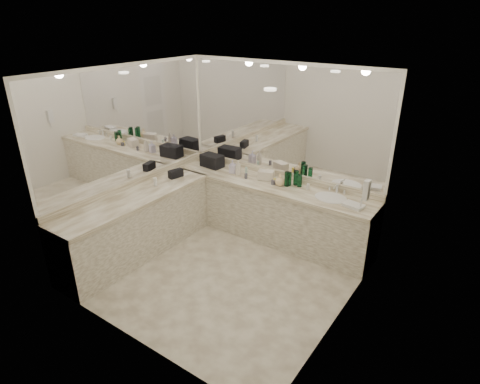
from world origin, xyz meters
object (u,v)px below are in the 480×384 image
Objects in this scene: hand_towel at (353,205)px; soap_bottle_c at (280,180)px; wall_phone at (367,190)px; sink at (331,198)px; soap_bottle_b at (233,167)px; soap_bottle_a at (238,168)px; cream_cosmetic_case at (266,175)px; black_toiletry_bag at (212,161)px.

soap_bottle_c is (-1.13, 0.07, 0.07)m from hand_towel.
wall_phone is at bearing -19.11° from soap_bottle_c.
soap_bottle_b is (-1.65, 0.01, 0.11)m from sink.
soap_bottle_b is at bearing 177.26° from hand_towel.
cream_cosmetic_case is at bearing 10.36° from soap_bottle_a.
hand_towel is at bearing -2.74° from soap_bottle_b.
sink is 0.79m from soap_bottle_c.
black_toiletry_bag reaches higher than cream_cosmetic_case.
wall_phone reaches higher than sink.
sink is 1.53m from soap_bottle_a.
wall_phone is 1.15× the size of soap_bottle_b.
soap_bottle_c is at bearing 176.44° from hand_towel.
wall_phone is 2.77m from black_toiletry_bag.
wall_phone is 2.33m from soap_bottle_b.
soap_bottle_b is at bearing 165.75° from cream_cosmetic_case.
sink is at bearing 165.72° from hand_towel.
soap_bottle_a is 0.74m from soap_bottle_c.
soap_bottle_b is at bearing 179.76° from sink.
wall_phone reaches higher than black_toiletry_bag.
black_toiletry_bag is 1.53× the size of cream_cosmetic_case.
black_toiletry_bag is 0.57m from soap_bottle_a.
hand_towel is 1.22× the size of soap_bottle_b.
black_toiletry_bag is 2.44m from hand_towel.
sink is 1.07m from cream_cosmetic_case.
black_toiletry_bag reaches higher than hand_towel.
wall_phone is at bearing -12.68° from soap_bottle_b.
soap_bottle_a is (-0.45, -0.08, 0.05)m from cream_cosmetic_case.
soap_bottle_c is (0.74, 0.00, -0.03)m from soap_bottle_a.
cream_cosmetic_case is 0.58m from soap_bottle_b.
soap_bottle_b is 0.86m from soap_bottle_c.
black_toiletry_bag is 1.30m from soap_bottle_c.
hand_towel is (-0.26, 0.41, -0.43)m from wall_phone.
soap_bottle_c is (0.86, -0.03, -0.02)m from soap_bottle_b.
soap_bottle_c is (0.28, -0.08, 0.02)m from cream_cosmetic_case.
soap_bottle_c is (1.30, -0.06, -0.01)m from black_toiletry_bag.
hand_towel is 2.00m from soap_bottle_b.
cream_cosmetic_case is (1.02, 0.02, -0.03)m from black_toiletry_bag.
cream_cosmetic_case is at bearing 173.94° from hand_towel.
soap_bottle_a reaches higher than black_toiletry_bag.
soap_bottle_b is (-0.13, 0.03, -0.02)m from soap_bottle_a.
black_toiletry_bag is at bearing 161.30° from cream_cosmetic_case.
soap_bottle_b reaches higher than soap_bottle_c.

